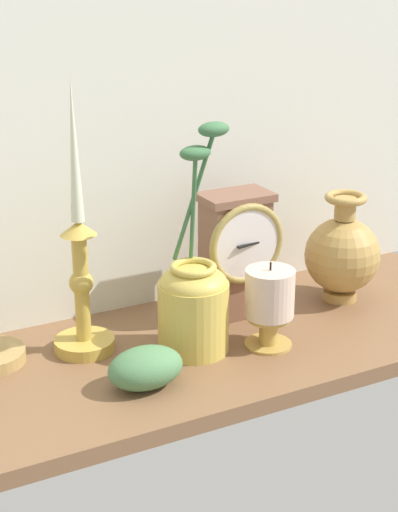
{
  "coord_description": "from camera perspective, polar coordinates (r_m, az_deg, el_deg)",
  "views": [
    {
      "loc": [
        -52.5,
        -97.04,
        55.23
      ],
      "look_at": [
        -1.52,
        0.0,
        14.0
      ],
      "focal_mm": 57.96,
      "sensor_mm": 36.0,
      "label": 1
    }
  ],
  "objects": [
    {
      "name": "candlestick_tall_left",
      "position": [
        1.18,
        -8.16,
        -1.31
      ],
      "size": [
        8.79,
        8.79,
        39.81
      ],
      "color": "gold",
      "rests_on": "ground_plane"
    },
    {
      "name": "back_wall",
      "position": [
        1.29,
        -3.28,
        10.43
      ],
      "size": [
        120.0,
        2.0,
        65.0
      ],
      "primitive_type": "cube",
      "color": "silver",
      "rests_on": "ground_plane"
    },
    {
      "name": "brass_vase_jar",
      "position": [
        1.18,
        -0.37,
        -3.11
      ],
      "size": [
        10.28,
        10.28,
        33.92
      ],
      "color": "gold",
      "rests_on": "ground_plane"
    },
    {
      "name": "mantel_clock",
      "position": [
        1.28,
        2.61,
        0.25
      ],
      "size": [
        12.8,
        8.15,
        20.01
      ],
      "color": "brown",
      "rests_on": "ground_plane"
    },
    {
      "name": "ivy_sprig",
      "position": [
        1.11,
        -3.71,
        -7.71
      ],
      "size": [
        10.44,
        7.31,
        5.6
      ],
      "color": "#4F8151",
      "rests_on": "ground_plane"
    },
    {
      "name": "brass_vase_bulbous",
      "position": [
        1.37,
        9.86,
        0.16
      ],
      "size": [
        12.39,
        12.39,
        18.18
      ],
      "color": "#B38C49",
      "rests_on": "ground_plane"
    },
    {
      "name": "ground_plane",
      "position": [
        1.24,
        0.63,
        -6.48
      ],
      "size": [
        100.0,
        36.0,
        2.4
      ],
      "primitive_type": "cube",
      "color": "brown"
    },
    {
      "name": "pillar_candle_front",
      "position": [
        1.2,
        4.88,
        -3.14
      ],
      "size": [
        7.22,
        7.22,
        13.11
      ],
      "color": "#BD9845",
      "rests_on": "ground_plane"
    }
  ]
}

